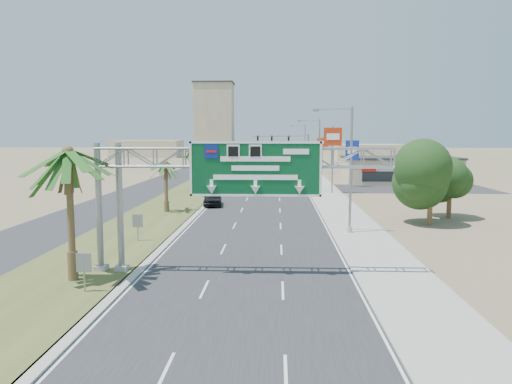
{
  "coord_description": "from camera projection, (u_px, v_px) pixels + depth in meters",
  "views": [
    {
      "loc": [
        1.69,
        -17.55,
        7.83
      ],
      "look_at": [
        0.33,
        14.19,
        4.2
      ],
      "focal_mm": 35.0,
      "sensor_mm": 36.0,
      "label": 1
    }
  ],
  "objects": [
    {
      "name": "ground",
      "position": [
        231.0,
        349.0,
        18.38
      ],
      "size": [
        600.0,
        600.0,
        0.0
      ],
      "primitive_type": "plane",
      "color": "#8C7A59",
      "rests_on": "ground"
    },
    {
      "name": "road",
      "position": [
        271.0,
        166.0,
        127.57
      ],
      "size": [
        12.0,
        300.0,
        0.02
      ],
      "primitive_type": "cube",
      "color": "#28282B",
      "rests_on": "ground"
    },
    {
      "name": "sidewalk_right",
      "position": [
        304.0,
        166.0,
        127.2
      ],
      "size": [
        4.0,
        300.0,
        0.1
      ],
      "primitive_type": "cube",
      "color": "#9E9B93",
      "rests_on": "ground"
    },
    {
      "name": "median_grass",
      "position": [
        232.0,
        166.0,
        127.99
      ],
      "size": [
        7.0,
        300.0,
        0.12
      ],
      "primitive_type": "cube",
      "color": "#475023",
      "rests_on": "ground"
    },
    {
      "name": "opposing_road",
      "position": [
        205.0,
        166.0,
        128.29
      ],
      "size": [
        8.0,
        300.0,
        0.02
      ],
      "primitive_type": "cube",
      "color": "#28282B",
      "rests_on": "ground"
    },
    {
      "name": "sign_gantry",
      "position": [
        228.0,
        167.0,
        27.59
      ],
      "size": [
        16.75,
        1.24,
        7.5
      ],
      "color": "gray",
      "rests_on": "ground"
    },
    {
      "name": "palm_near",
      "position": [
        68.0,
        153.0,
        25.92
      ],
      "size": [
        5.7,
        5.7,
        8.35
      ],
      "color": "brown",
      "rests_on": "ground"
    },
    {
      "name": "palm_row_b",
      "position": [
        166.0,
        165.0,
        49.99
      ],
      "size": [
        3.99,
        3.99,
        5.95
      ],
      "color": "brown",
      "rests_on": "ground"
    },
    {
      "name": "palm_row_c",
      "position": [
        193.0,
        152.0,
        65.78
      ],
      "size": [
        3.99,
        3.99,
        6.75
      ],
      "color": "brown",
      "rests_on": "ground"
    },
    {
      "name": "palm_row_d",
      "position": [
        211.0,
        156.0,
        83.79
      ],
      "size": [
        3.99,
        3.99,
        5.45
      ],
      "color": "brown",
      "rests_on": "ground"
    },
    {
      "name": "palm_row_e",
      "position": [
        223.0,
        149.0,
        102.58
      ],
      "size": [
        3.99,
        3.99,
        6.15
      ],
      "color": "brown",
      "rests_on": "ground"
    },
    {
      "name": "palm_row_f",
      "position": [
        234.0,
        147.0,
        127.44
      ],
      "size": [
        3.99,
        3.99,
        5.75
      ],
      "color": "brown",
      "rests_on": "ground"
    },
    {
      "name": "streetlight_near",
      "position": [
        348.0,
        175.0,
        39.38
      ],
      "size": [
        3.27,
        0.44,
        10.0
      ],
      "color": "gray",
      "rests_on": "ground"
    },
    {
      "name": "streetlight_mid",
      "position": [
        318.0,
        158.0,
        69.16
      ],
      "size": [
        3.27,
        0.44,
        10.0
      ],
      "color": "gray",
      "rests_on": "ground"
    },
    {
      "name": "streetlight_far",
      "position": [
        304.0,
        150.0,
        104.89
      ],
      "size": [
        3.27,
        0.44,
        10.0
      ],
      "color": "gray",
      "rests_on": "ground"
    },
    {
      "name": "signal_mast",
      "position": [
        297.0,
        152.0,
        89.05
      ],
      "size": [
        10.28,
        0.71,
        8.0
      ],
      "color": "gray",
      "rests_on": "ground"
    },
    {
      "name": "store_building",
      "position": [
        399.0,
        170.0,
        82.74
      ],
      "size": [
        18.0,
        10.0,
        4.0
      ],
      "primitive_type": "cube",
      "color": "tan",
      "rests_on": "ground"
    },
    {
      "name": "oak_near",
      "position": [
        431.0,
        174.0,
        43.04
      ],
      "size": [
        4.5,
        4.5,
        6.8
      ],
      "color": "brown",
      "rests_on": "ground"
    },
    {
      "name": "oak_far",
      "position": [
        450.0,
        178.0,
        46.96
      ],
      "size": [
        3.5,
        3.5,
        5.6
      ],
      "color": "brown",
      "rests_on": "ground"
    },
    {
      "name": "median_signback_a",
      "position": [
        84.0,
        266.0,
        24.5
      ],
      "size": [
        0.75,
        0.08,
        2.08
      ],
      "color": "gray",
      "rests_on": "ground"
    },
    {
      "name": "median_signback_b",
      "position": [
        138.0,
        223.0,
        36.44
      ],
      "size": [
        0.75,
        0.08,
        2.08
      ],
      "color": "gray",
      "rests_on": "ground"
    },
    {
      "name": "tower_distant",
      "position": [
        214.0,
        117.0,
        265.91
      ],
      "size": [
        20.0,
        16.0,
        35.0
      ],
      "primitive_type": "cube",
      "color": "tan",
      "rests_on": "ground"
    },
    {
      "name": "building_distant_left",
      "position": [
        147.0,
        149.0,
        178.76
      ],
      "size": [
        24.0,
        14.0,
        6.0
      ],
      "primitive_type": "cube",
      "color": "tan",
      "rests_on": "ground"
    },
    {
      "name": "building_distant_right",
      "position": [
        368.0,
        152.0,
        155.8
      ],
      "size": [
        20.0,
        12.0,
        5.0
      ],
      "primitive_type": "cube",
      "color": "tan",
      "rests_on": "ground"
    },
    {
      "name": "car_left_lane",
      "position": [
        213.0,
        198.0,
        55.48
      ],
      "size": [
        2.49,
        5.11,
        1.68
      ],
      "primitive_type": "imported",
      "rotation": [
        0.0,
        0.0,
        0.1
      ],
      "color": "black",
      "rests_on": "ground"
    },
    {
      "name": "car_mid_lane",
      "position": [
        260.0,
        188.0,
        67.43
      ],
      "size": [
        1.63,
        4.67,
        1.54
      ],
      "primitive_type": "imported",
      "rotation": [
        0.0,
        0.0,
        -0.0
      ],
      "color": "maroon",
      "rests_on": "ground"
    },
    {
      "name": "car_right_lane",
      "position": [
        281.0,
        179.0,
        80.12
      ],
      "size": [
        2.64,
        5.67,
        1.57
      ],
      "primitive_type": "imported",
      "rotation": [
        0.0,
        0.0,
        -0.0
      ],
      "color": "gray",
      "rests_on": "ground"
    },
    {
      "name": "car_far",
      "position": [
        243.0,
        172.0,
        97.98
      ],
      "size": [
        2.06,
        4.75,
        1.36
      ],
      "primitive_type": "imported",
      "rotation": [
        0.0,
        0.0,
        -0.03
      ],
      "color": "black",
      "rests_on": "ground"
    },
    {
      "name": "pole_sign_red_near",
      "position": [
        333.0,
        141.0,
        66.18
      ],
      "size": [
        2.42,
        0.54,
        9.03
      ],
      "color": "gray",
      "rests_on": "ground"
    },
    {
      "name": "pole_sign_blue",
      "position": [
        352.0,
        152.0,
        75.2
      ],
      "size": [
        2.0,
        0.9,
        7.25
      ],
      "color": "gray",
      "rests_on": "ground"
    },
    {
      "name": "pole_sign_red_far",
      "position": [
        322.0,
        145.0,
        102.3
      ],
      "size": [
        2.16,
        1.08,
        7.45
      ],
      "color": "gray",
      "rests_on": "ground"
    }
  ]
}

